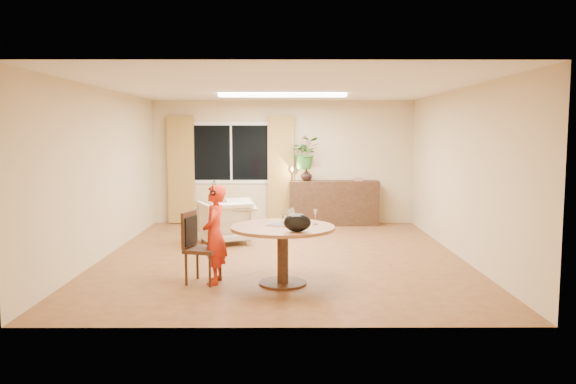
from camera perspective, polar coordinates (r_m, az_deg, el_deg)
The scene contains 24 objects.
floor at distance 8.83m, azimuth -0.60°, elevation -6.51°, with size 6.50×6.50×0.00m, color brown.
ceiling at distance 8.65m, azimuth -0.61°, elevation 10.56°, with size 6.50×6.50×0.00m, color white.
wall_back at distance 11.88m, azimuth -0.48°, elevation 3.05°, with size 5.50×5.50×0.00m, color #D2B588.
wall_left at distance 9.09m, azimuth -18.23°, elevation 1.83°, with size 6.50×6.50×0.00m, color #D2B588.
wall_right at distance 9.05m, azimuth 17.10°, elevation 1.85°, with size 6.50×6.50×0.00m, color #D2B588.
window at distance 11.91m, azimuth -5.80°, elevation 3.99°, with size 1.70×0.03×1.30m.
curtain_left at distance 12.00m, azimuth -10.81°, elevation 2.23°, with size 0.55×0.08×2.25m, color olive.
curtain_right at distance 11.80m, azimuth -0.73°, elevation 2.27°, with size 0.55×0.08×2.25m, color olive.
ceiling_panel at distance 9.84m, azimuth -0.56°, elevation 9.80°, with size 2.20×0.35×0.05m, color white.
dining_table at distance 7.09m, azimuth -0.54°, elevation -4.75°, with size 1.32×1.32×0.75m.
dining_chair at distance 7.26m, azimuth -8.61°, elevation -5.61°, with size 0.44×0.40×0.92m, color black, non-canonical shape.
child at distance 7.21m, azimuth -7.47°, elevation -4.29°, with size 0.30×0.46×1.26m, color red.
laptop at distance 7.10m, azimuth -0.76°, elevation -2.50°, with size 0.34×0.23×0.23m, color #B7B7BC, non-canonical shape.
tumbler at distance 7.30m, azimuth -0.42°, elevation -2.74°, with size 0.08×0.08×0.11m, color white, non-canonical shape.
wine_glass at distance 7.20m, azimuth 2.79°, elevation -2.51°, with size 0.07×0.07×0.20m, color white, non-canonical shape.
pot_lid at distance 7.36m, azimuth 1.07°, elevation -2.95°, with size 0.23×0.23×0.04m, color white, non-canonical shape.
handbag at distance 6.64m, azimuth 0.95°, elevation -3.14°, with size 0.33×0.19×0.22m, color black, non-canonical shape.
armchair at distance 9.84m, azimuth -6.49°, elevation -3.02°, with size 0.80×0.82×0.75m, color #C2B09A.
throw at distance 9.73m, azimuth -4.81°, elevation -0.79°, with size 0.45×0.55×0.03m, color beige, non-canonical shape.
sideboard at distance 11.76m, azimuth 4.66°, elevation -1.10°, with size 1.85×0.45×0.92m, color black.
vase at distance 11.67m, azimuth 1.88°, elevation 1.75°, with size 0.24×0.24×0.25m, color black.
bouquet at distance 11.64m, azimuth 1.77°, elevation 3.98°, with size 0.59×0.51×0.66m, color #325E23.
book_stack at distance 11.76m, azimuth 7.19°, elevation 1.32°, with size 0.18×0.14×0.07m, color #8F6548, non-canonical shape.
desk_lamp at distance 11.61m, azimuth 0.42°, elevation 1.91°, with size 0.13×0.13×0.32m, color black, non-canonical shape.
Camera 1 is at (0.07, -8.62, 1.91)m, focal length 35.00 mm.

